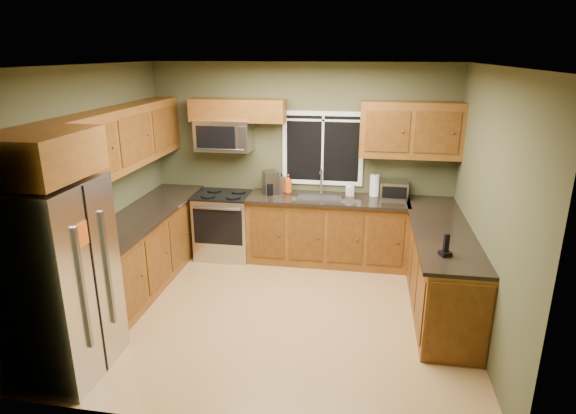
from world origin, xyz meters
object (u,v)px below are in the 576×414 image
(kettle, at_px, (280,183))
(cordless_phone, at_px, (446,249))
(coffee_maker, at_px, (270,183))
(soap_bottle_a, at_px, (288,184))
(soap_bottle_b, at_px, (350,189))
(toaster_oven, at_px, (394,190))
(paper_towel_roll, at_px, (374,185))
(range, at_px, (225,225))
(refrigerator, at_px, (58,281))
(microwave, at_px, (224,135))

(kettle, xyz_separation_m, cordless_phone, (1.97, -1.90, -0.07))
(coffee_maker, xyz_separation_m, cordless_phone, (2.09, -1.83, -0.08))
(kettle, bearing_deg, cordless_phone, -43.98)
(kettle, bearing_deg, soap_bottle_a, -10.79)
(kettle, distance_m, soap_bottle_b, 0.97)
(kettle, bearing_deg, toaster_oven, -0.80)
(paper_towel_roll, xyz_separation_m, soap_bottle_a, (-1.18, -0.08, -0.01))
(coffee_maker, relative_size, paper_towel_roll, 0.97)
(range, xyz_separation_m, kettle, (0.78, 0.16, 0.61))
(range, relative_size, soap_bottle_a, 3.46)
(refrigerator, relative_size, soap_bottle_b, 9.13)
(refrigerator, bearing_deg, toaster_oven, 43.81)
(microwave, height_order, coffee_maker, microwave)
(toaster_oven, bearing_deg, soap_bottle_a, -179.93)
(refrigerator, height_order, coffee_maker, refrigerator)
(coffee_maker, xyz_separation_m, soap_bottle_a, (0.25, 0.05, -0.01))
(coffee_maker, height_order, cordless_phone, coffee_maker)
(microwave, bearing_deg, cordless_phone, -34.42)
(kettle, xyz_separation_m, paper_towel_roll, (1.30, 0.06, 0.01))
(microwave, distance_m, soap_bottle_a, 1.11)
(soap_bottle_b, relative_size, cordless_phone, 0.88)
(microwave, bearing_deg, coffee_maker, -4.50)
(toaster_oven, xyz_separation_m, soap_bottle_a, (-1.44, -0.00, 0.02))
(kettle, bearing_deg, soap_bottle_b, -0.34)
(microwave, relative_size, toaster_oven, 1.99)
(refrigerator, xyz_separation_m, coffee_maker, (1.34, 2.85, 0.19))
(toaster_oven, relative_size, paper_towel_roll, 1.18)
(refrigerator, height_order, toaster_oven, refrigerator)
(cordless_phone, bearing_deg, soap_bottle_a, 134.53)
(microwave, xyz_separation_m, cordless_phone, (2.75, -1.88, -0.72))
(microwave, height_order, soap_bottle_b, microwave)
(range, distance_m, soap_bottle_a, 1.09)
(refrigerator, bearing_deg, range, 76.03)
(paper_towel_roll, height_order, soap_bottle_b, paper_towel_roll)
(microwave, relative_size, paper_towel_roll, 2.34)
(range, relative_size, soap_bottle_b, 4.76)
(toaster_oven, relative_size, coffee_maker, 1.21)
(range, distance_m, soap_bottle_b, 1.85)
(refrigerator, distance_m, coffee_maker, 3.16)
(paper_towel_roll, bearing_deg, refrigerator, -132.87)
(microwave, xyz_separation_m, paper_towel_roll, (2.08, 0.07, -0.64))
(microwave, distance_m, cordless_phone, 3.41)
(cordless_phone, bearing_deg, range, 147.56)
(paper_towel_roll, relative_size, cordless_phone, 1.45)
(refrigerator, xyz_separation_m, toaster_oven, (3.03, 2.90, 0.16))
(soap_bottle_a, distance_m, soap_bottle_b, 0.85)
(range, bearing_deg, coffee_maker, 7.37)
(coffee_maker, distance_m, soap_bottle_a, 0.25)
(range, bearing_deg, toaster_oven, 3.27)
(kettle, height_order, soap_bottle_b, kettle)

